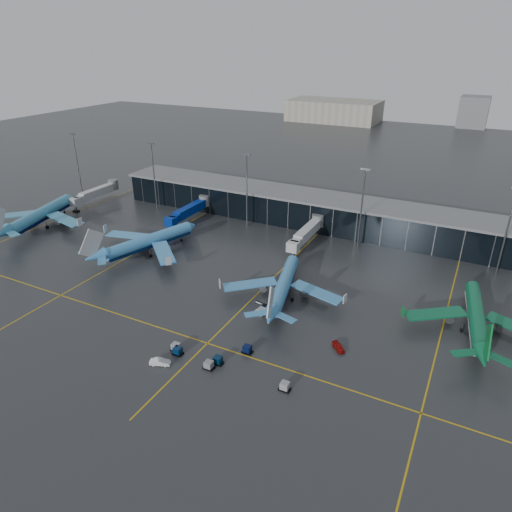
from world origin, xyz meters
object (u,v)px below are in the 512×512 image
at_px(airliner_klm_near, 284,277).
at_px(service_van_white, 160,362).
at_px(mobile_airstair, 262,310).
at_px(baggage_carts, 218,360).
at_px(airliner_arkefly, 149,234).
at_px(airliner_aer_lingus, 478,308).
at_px(airliner_klm_west, 40,207).
at_px(service_van_red, 338,347).

xyz_separation_m(airliner_klm_near, service_van_white, (-11.25, -36.49, -5.02)).
distance_m(mobile_airstair, service_van_white, 28.71).
bearing_deg(baggage_carts, airliner_arkefly, 142.21).
distance_m(airliner_arkefly, airliner_aer_lingus, 92.43).
bearing_deg(airliner_klm_west, service_van_white, -41.72).
relative_size(baggage_carts, mobile_airstair, 7.92).
bearing_deg(baggage_carts, airliner_aer_lingus, 38.79).
height_order(airliner_aer_lingus, service_van_white, airliner_aer_lingus).
height_order(baggage_carts, mobile_airstair, mobile_airstair).
relative_size(airliner_klm_near, baggage_carts, 1.34).
xyz_separation_m(airliner_klm_west, service_van_red, (115.50, -20.79, -6.13)).
relative_size(airliner_klm_west, service_van_white, 10.46).
distance_m(airliner_klm_near, airliner_aer_lingus, 45.13).
xyz_separation_m(service_van_red, service_van_white, (-30.74, -21.58, 0.01)).
bearing_deg(service_van_red, airliner_klm_near, 99.31).
bearing_deg(airliner_arkefly, service_van_white, -32.13).
relative_size(airliner_klm_west, baggage_carts, 1.60).
distance_m(airliner_arkefly, service_van_white, 55.94).
xyz_separation_m(airliner_aer_lingus, service_van_red, (-25.20, -21.22, -5.09)).
bearing_deg(mobile_airstair, airliner_klm_west, 179.90).
relative_size(airliner_klm_west, airliner_aer_lingus, 1.18).
distance_m(mobile_airstair, service_van_red, 21.84).
bearing_deg(airliner_arkefly, airliner_klm_west, -163.49).
height_order(baggage_carts, service_van_white, baggage_carts).
xyz_separation_m(airliner_arkefly, baggage_carts, (46.56, -36.10, -5.50)).
distance_m(airliner_arkefly, service_van_red, 70.49).
relative_size(airliner_aer_lingus, service_van_red, 9.36).
distance_m(baggage_carts, mobile_airstair, 21.13).
bearing_deg(airliner_klm_near, baggage_carts, -105.80).
height_order(airliner_arkefly, baggage_carts, airliner_arkefly).
height_order(airliner_arkefly, service_van_white, airliner_arkefly).
bearing_deg(service_van_white, mobile_airstair, -42.27).
bearing_deg(airliner_klm_near, service_van_white, -120.72).
bearing_deg(airliner_arkefly, airliner_klm_near, 10.28).
height_order(mobile_airstair, service_van_white, mobile_airstair).
xyz_separation_m(airliner_arkefly, service_van_white, (36.49, -42.04, -5.56)).
distance_m(airliner_klm_west, service_van_white, 94.96).
bearing_deg(service_van_white, service_van_red, -77.67).
bearing_deg(airliner_aer_lingus, airliner_arkefly, 173.02).
xyz_separation_m(mobile_airstair, service_van_red, (21.14, -5.48, -0.09)).
bearing_deg(airliner_aer_lingus, airliner_klm_west, 172.73).
distance_m(airliner_klm_near, baggage_carts, 30.98).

